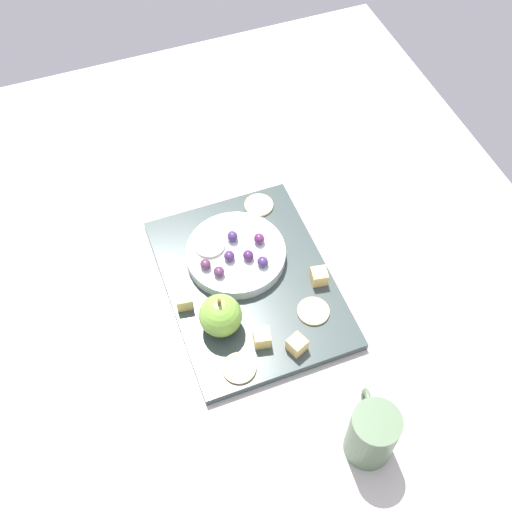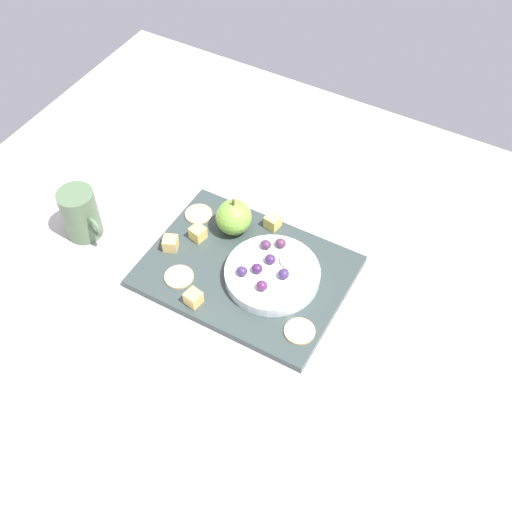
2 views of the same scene
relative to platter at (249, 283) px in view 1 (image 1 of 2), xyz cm
name	(u,v)px [view 1 (image 1 of 2)]	position (x,y,z in cm)	size (l,w,h in cm)	color
table	(241,291)	(0.76, 1.07, -3.13)	(125.56, 107.16, 4.75)	#B5AFAB
platter	(249,283)	(0.00, 0.00, 0.00)	(34.45, 25.70, 1.51)	#34403F
serving_dish	(236,254)	(4.88, 0.47, 1.74)	(16.33, 16.33, 1.97)	silver
apple_whole	(220,316)	(-6.44, 6.86, 4.01)	(6.51, 6.51, 6.51)	#78B03D
apple_stem	(219,302)	(-6.44, 6.86, 7.86)	(0.50, 0.50, 1.20)	brown
cheese_cube_0	(184,300)	(-0.74, 11.00, 1.99)	(2.47, 2.47, 2.47)	#EED16C
cheese_cube_1	(262,338)	(-11.09, 1.98, 1.99)	(2.47, 2.47, 2.47)	#EDD36C
cheese_cube_2	(319,276)	(-4.01, -10.43, 1.99)	(2.47, 2.47, 2.47)	#ECC26A
cheese_cube_3	(297,345)	(-13.99, -2.45, 1.99)	(2.47, 2.47, 2.47)	#F0C970
cracker_0	(239,368)	(-14.06, 6.71, 0.96)	(5.04, 5.04, 0.40)	#DCB37B
cracker_1	(313,311)	(-9.05, -7.32, 0.96)	(5.04, 5.04, 0.40)	#DEBF7D
cracker_2	(259,205)	(13.92, -6.98, 0.96)	(5.04, 5.04, 0.40)	#DCBC7D
grape_0	(259,239)	(5.17, -3.72, 3.60)	(1.91, 1.72, 1.76)	#582554
grape_1	(248,256)	(2.69, -0.92, 3.55)	(1.91, 1.72, 1.64)	#452154
grape_2	(233,236)	(7.15, 0.18, 3.61)	(1.91, 1.72, 1.77)	#3F2C60
grape_3	(263,263)	(0.53, -2.66, 3.53)	(1.91, 1.72, 1.61)	#402B5E
grape_4	(205,264)	(3.51, 6.00, 3.52)	(1.91, 1.72, 1.58)	#552E4B
grape_5	(229,256)	(3.65, 1.95, 3.53)	(1.91, 1.72, 1.62)	#432659
grape_6	(219,272)	(1.41, 4.46, 3.49)	(1.91, 1.72, 1.54)	#512B4D
apple_slice_0	(210,245)	(7.22, 4.12, 3.02)	(4.99, 4.99, 0.60)	beige
cup	(372,434)	(-30.63, -6.07, 4.23)	(9.58, 6.55, 9.97)	#536C4D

